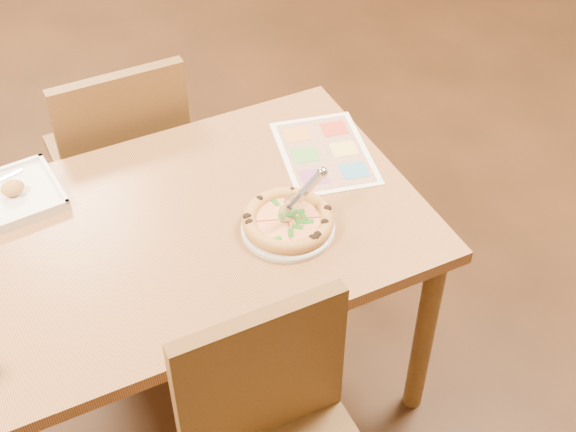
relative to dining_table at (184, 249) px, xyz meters
name	(u,v)px	position (x,y,z in m)	size (l,w,h in m)	color
room	(155,18)	(0.00, 0.00, 0.72)	(7.00, 7.00, 7.00)	#361D0E
dining_table	(184,249)	(0.00, 0.00, 0.00)	(1.30, 0.85, 0.72)	#A76F42
chair_far	(121,147)	(0.00, 0.60, -0.07)	(0.42, 0.42, 0.47)	brown
plate	(288,228)	(0.25, -0.14, 0.09)	(0.25, 0.25, 0.01)	silver
pizza	(288,220)	(0.26, -0.13, 0.11)	(0.25, 0.25, 0.04)	gold
pizza_cutter	(300,197)	(0.30, -0.12, 0.17)	(0.17, 0.07, 0.10)	silver
menu	(325,153)	(0.50, 0.11, 0.09)	(0.26, 0.36, 0.01)	white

